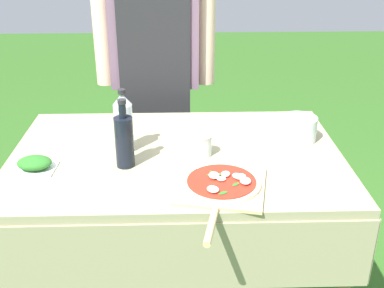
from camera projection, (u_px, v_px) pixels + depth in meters
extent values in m
cube|color=gray|center=(176.00, 157.00, 2.00)|extent=(1.36, 0.91, 0.04)
cube|color=gray|center=(177.00, 258.00, 1.65)|extent=(1.36, 0.01, 0.28)
cube|color=gray|center=(177.00, 144.00, 2.48)|extent=(1.36, 0.01, 0.28)
cube|color=gray|center=(16.00, 192.00, 2.05)|extent=(0.01, 0.91, 0.28)
cube|color=gray|center=(335.00, 187.00, 2.08)|extent=(0.01, 0.91, 0.28)
cylinder|color=olive|center=(58.00, 193.00, 2.51)|extent=(0.05, 0.05, 0.77)
cylinder|color=olive|center=(295.00, 190.00, 2.54)|extent=(0.05, 0.05, 0.77)
cylinder|color=#70604C|center=(173.00, 153.00, 2.84)|extent=(0.12, 0.12, 0.86)
cylinder|color=#70604C|center=(144.00, 153.00, 2.83)|extent=(0.12, 0.12, 0.86)
cube|color=#6B5166|center=(154.00, 25.00, 2.51)|extent=(0.46, 0.20, 0.64)
cube|color=#232326|center=(155.00, 76.00, 2.52)|extent=(0.37, 0.01, 0.93)
cylinder|color=beige|center=(206.00, 31.00, 2.53)|extent=(0.10, 0.10, 0.57)
cylinder|color=beige|center=(103.00, 31.00, 2.52)|extent=(0.10, 0.10, 0.57)
cube|color=#D1B27F|center=(221.00, 186.00, 1.73)|extent=(0.37, 0.37, 0.01)
cylinder|color=#D1B27F|center=(211.00, 226.00, 1.51)|extent=(0.06, 0.20, 0.02)
cylinder|color=beige|center=(221.00, 183.00, 1.73)|extent=(0.28, 0.28, 0.01)
cylinder|color=#B22819|center=(221.00, 181.00, 1.72)|extent=(0.25, 0.25, 0.00)
ellipsoid|color=white|center=(221.00, 179.00, 1.72)|extent=(0.03, 0.03, 0.01)
ellipsoid|color=white|center=(237.00, 176.00, 1.74)|extent=(0.05, 0.05, 0.01)
ellipsoid|color=white|center=(245.00, 181.00, 1.70)|extent=(0.04, 0.05, 0.02)
ellipsoid|color=white|center=(213.00, 189.00, 1.65)|extent=(0.06, 0.06, 0.02)
ellipsoid|color=white|center=(226.00, 174.00, 1.75)|extent=(0.04, 0.05, 0.02)
ellipsoid|color=white|center=(214.00, 175.00, 1.74)|extent=(0.04, 0.05, 0.02)
ellipsoid|color=white|center=(241.00, 177.00, 1.73)|extent=(0.06, 0.05, 0.02)
ellipsoid|color=#286B23|center=(223.00, 193.00, 1.64)|extent=(0.04, 0.03, 0.00)
ellipsoid|color=#286B23|center=(223.00, 174.00, 1.76)|extent=(0.04, 0.03, 0.00)
ellipsoid|color=#286B23|center=(212.00, 175.00, 1.75)|extent=(0.04, 0.03, 0.00)
ellipsoid|color=#286B23|center=(212.00, 172.00, 1.77)|extent=(0.02, 0.03, 0.00)
ellipsoid|color=#286B23|center=(236.00, 184.00, 1.69)|extent=(0.03, 0.03, 0.00)
cylinder|color=black|center=(124.00, 142.00, 1.85)|extent=(0.07, 0.07, 0.20)
cylinder|color=black|center=(122.00, 111.00, 1.79)|extent=(0.03, 0.03, 0.06)
cylinder|color=#232326|center=(122.00, 102.00, 1.78)|extent=(0.03, 0.03, 0.02)
cylinder|color=silver|center=(124.00, 128.00, 1.97)|extent=(0.08, 0.08, 0.20)
cone|color=silver|center=(122.00, 99.00, 1.92)|extent=(0.08, 0.08, 0.05)
cylinder|color=#232326|center=(121.00, 92.00, 1.90)|extent=(0.03, 0.03, 0.02)
cube|color=silver|center=(35.00, 169.00, 1.86)|extent=(0.16, 0.13, 0.01)
ellipsoid|color=#286B23|center=(34.00, 163.00, 1.85)|extent=(0.14, 0.11, 0.05)
cylinder|color=silver|center=(299.00, 129.00, 2.08)|extent=(0.15, 0.15, 0.11)
cylinder|color=silver|center=(202.00, 146.00, 1.96)|extent=(0.08, 0.08, 0.08)
cylinder|color=#B22819|center=(202.00, 149.00, 1.96)|extent=(0.07, 0.07, 0.05)
cylinder|color=#B7B2A3|center=(202.00, 136.00, 1.94)|extent=(0.08, 0.08, 0.01)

